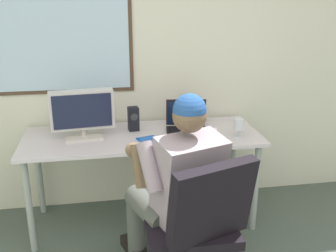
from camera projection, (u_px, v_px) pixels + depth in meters
The scene contains 9 objects.
wall_rear at pixel (154, 32), 3.15m from camera, with size 5.38×0.08×2.89m.
desk at pixel (143, 144), 3.03m from camera, with size 1.77×0.66×0.73m.
office_chair at pixel (199, 220), 2.24m from camera, with size 0.62×0.62×0.94m.
person_seated at pixel (178, 183), 2.42m from camera, with size 0.66×0.82×1.25m.
crt_monitor at pixel (82, 112), 2.90m from camera, with size 0.46×0.24×0.36m.
laptop at pixel (186, 123), 3.08m from camera, with size 0.35×0.31×0.23m.
wine_glass at pixel (239, 125), 2.94m from camera, with size 0.07×0.07×0.14m.
desk_speaker at pixel (133, 119), 3.08m from camera, with size 0.09×0.09×0.18m.
cd_case at pixel (148, 140), 2.90m from camera, with size 0.17×0.16×0.01m.
Camera 1 is at (-0.45, -0.90, 1.78)m, focal length 42.75 mm.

